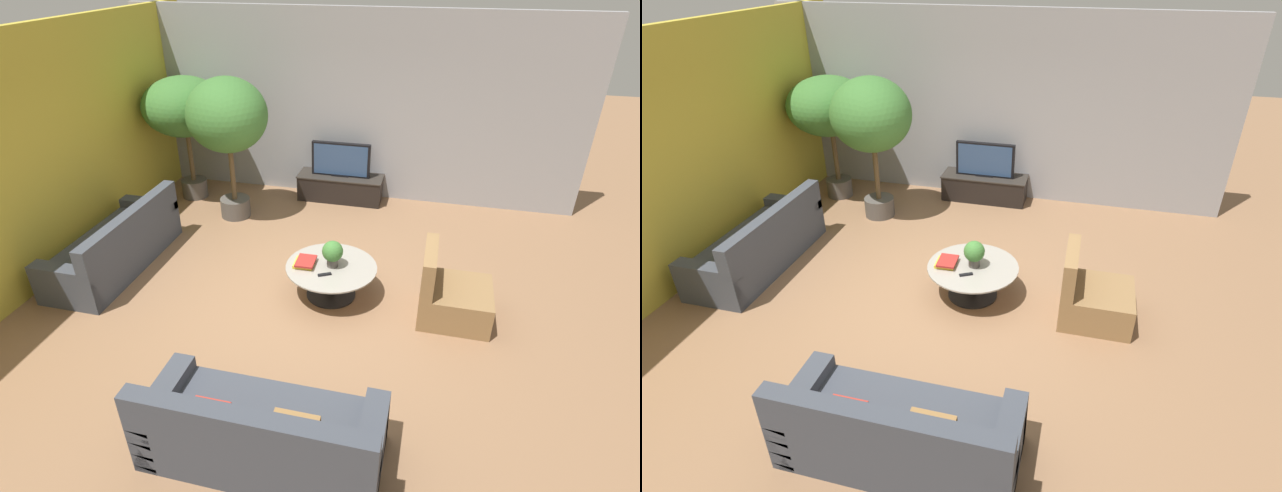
% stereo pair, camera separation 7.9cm
% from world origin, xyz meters
% --- Properties ---
extents(ground_plane, '(24.00, 24.00, 0.00)m').
position_xyz_m(ground_plane, '(0.00, 0.00, 0.00)').
color(ground_plane, '#8C6647').
extents(back_wall_stone, '(7.40, 0.12, 3.00)m').
position_xyz_m(back_wall_stone, '(0.00, 3.26, 1.50)').
color(back_wall_stone, '#939399').
rests_on(back_wall_stone, ground).
extents(side_wall_left, '(0.12, 7.40, 3.00)m').
position_xyz_m(side_wall_left, '(-3.26, 0.20, 1.50)').
color(side_wall_left, gold).
rests_on(side_wall_left, ground).
extents(media_console, '(1.43, 0.50, 0.43)m').
position_xyz_m(media_console, '(-0.07, 2.94, 0.23)').
color(media_console, black).
rests_on(media_console, ground).
extents(television, '(0.98, 0.13, 0.57)m').
position_xyz_m(television, '(-0.07, 2.94, 0.71)').
color(television, black).
rests_on(television, media_console).
extents(coffee_table, '(1.10, 1.10, 0.42)m').
position_xyz_m(coffee_table, '(0.39, 0.17, 0.30)').
color(coffee_table, black).
rests_on(coffee_table, ground).
extents(couch_by_wall, '(0.84, 2.09, 0.84)m').
position_xyz_m(couch_by_wall, '(-2.54, 0.16, 0.29)').
color(couch_by_wall, '#3D424C').
rests_on(couch_by_wall, ground).
extents(couch_near_entry, '(1.97, 0.84, 0.84)m').
position_xyz_m(couch_near_entry, '(0.34, -2.23, 0.28)').
color(couch_near_entry, '#3D424C').
rests_on(couch_near_entry, ground).
extents(armchair_wicker, '(0.80, 0.76, 0.86)m').
position_xyz_m(armchair_wicker, '(1.80, 0.09, 0.27)').
color(armchair_wicker, olive).
rests_on(armchair_wicker, ground).
extents(potted_palm_tall, '(1.33, 1.33, 2.03)m').
position_xyz_m(potted_palm_tall, '(-2.55, 2.47, 1.51)').
color(potted_palm_tall, '#514C47').
rests_on(potted_palm_tall, ground).
extents(potted_palm_corner, '(1.20, 1.20, 2.18)m').
position_xyz_m(potted_palm_corner, '(-1.58, 1.93, 1.57)').
color(potted_palm_corner, '#514C47').
rests_on(potted_palm_corner, ground).
extents(potted_plant_tabletop, '(0.25, 0.25, 0.33)m').
position_xyz_m(potted_plant_tabletop, '(0.40, 0.18, 0.61)').
color(potted_plant_tabletop, '#514C47').
rests_on(potted_plant_tabletop, coffee_table).
extents(book_stack, '(0.26, 0.30, 0.06)m').
position_xyz_m(book_stack, '(0.07, 0.13, 0.45)').
color(book_stack, gold).
rests_on(book_stack, coffee_table).
extents(remote_black, '(0.16, 0.11, 0.02)m').
position_xyz_m(remote_black, '(0.35, -0.04, 0.43)').
color(remote_black, black).
rests_on(remote_black, coffee_table).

